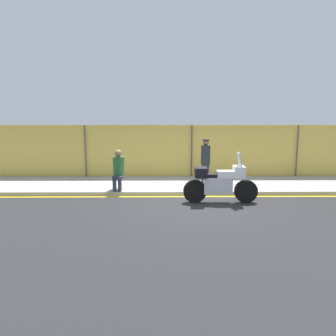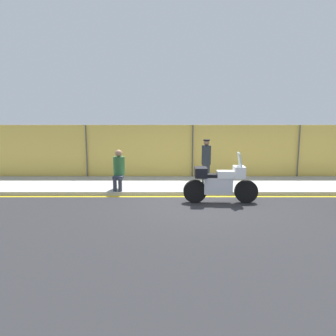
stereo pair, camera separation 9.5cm
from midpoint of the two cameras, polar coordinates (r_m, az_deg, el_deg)
ground_plane at (r=10.09m, az=5.99°, el=-6.11°), size 120.00×120.00×0.00m
sidewalk at (r=12.30m, az=4.88°, el=-2.95°), size 32.37×2.79×0.13m
curb_paint_stripe at (r=10.88m, az=5.54°, el=-4.95°), size 32.37×0.18×0.01m
storefront_fence at (r=13.59m, az=4.41°, el=2.76°), size 30.75×0.17×2.25m
motorcycle at (r=10.08m, az=9.25°, el=-2.51°), size 2.27×0.52×1.55m
officer_standing at (r=12.21m, az=6.83°, el=1.23°), size 0.34×0.34×1.63m
person_seated_on_curb at (r=11.32m, az=-8.39°, el=0.09°), size 0.39×0.70×1.35m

